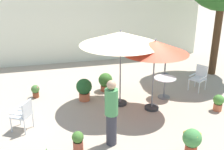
# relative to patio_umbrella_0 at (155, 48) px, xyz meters

# --- Properties ---
(ground_plane) EXTENTS (60.00, 60.00, 0.00)m
(ground_plane) POSITION_rel_patio_umbrella_0_xyz_m (-0.98, 0.74, -1.98)
(ground_plane) COLOR tan
(villa_facade) EXTENTS (11.20, 0.30, 4.27)m
(villa_facade) POSITION_rel_patio_umbrella_0_xyz_m (-0.98, 5.56, 0.16)
(villa_facade) COLOR white
(villa_facade) RESTS_ON ground
(patio_umbrella_0) EXTENTS (1.97, 1.97, 2.24)m
(patio_umbrella_0) POSITION_rel_patio_umbrella_0_xyz_m (0.00, 0.00, 0.00)
(patio_umbrella_0) COLOR #2D2D2D
(patio_umbrella_0) RESTS_ON ground
(patio_umbrella_1) EXTENTS (2.49, 2.49, 2.44)m
(patio_umbrella_1) POSITION_rel_patio_umbrella_0_xyz_m (-0.87, 0.57, 0.19)
(patio_umbrella_1) COLOR #2D2D2D
(patio_umbrella_1) RESTS_ON ground
(cafe_table_0) EXTENTS (0.61, 0.61, 0.75)m
(cafe_table_0) POSITION_rel_patio_umbrella_0_xyz_m (1.72, 2.75, -1.46)
(cafe_table_0) COLOR silver
(cafe_table_0) RESTS_ON ground
(cafe_table_1) EXTENTS (0.74, 0.74, 0.72)m
(cafe_table_1) POSITION_rel_patio_umbrella_0_xyz_m (0.73, 0.68, -1.48)
(cafe_table_1) COLOR silver
(cafe_table_1) RESTS_ON ground
(patio_chair_0) EXTENTS (0.61, 0.61, 0.86)m
(patio_chair_0) POSITION_rel_patio_umbrella_0_xyz_m (-3.78, -0.27, -1.48)
(patio_chair_0) COLOR silver
(patio_chair_0) RESTS_ON ground
(patio_chair_1) EXTENTS (0.65, 0.64, 0.89)m
(patio_chair_1) POSITION_rel_patio_umbrella_0_xyz_m (2.23, 1.01, -1.47)
(patio_chair_1) COLOR white
(patio_chair_1) RESTS_ON ground
(potted_plant_0) EXTENTS (0.52, 0.52, 0.76)m
(potted_plant_0) POSITION_rel_patio_umbrella_0_xyz_m (-1.93, 1.16, -1.55)
(potted_plant_0) COLOR #C5613C
(potted_plant_0) RESTS_ON ground
(potted_plant_2) EXTENTS (0.45, 0.44, 0.66)m
(potted_plant_2) POSITION_rel_patio_umbrella_0_xyz_m (0.01, -2.35, -1.59)
(potted_plant_2) COLOR #B0482C
(potted_plant_2) RESTS_ON ground
(potted_plant_3) EXTENTS (0.28, 0.28, 0.53)m
(potted_plant_3) POSITION_rel_patio_umbrella_0_xyz_m (-2.52, -1.57, -1.70)
(potted_plant_3) COLOR #A8513B
(potted_plant_3) RESTS_ON ground
(potted_plant_5) EXTENTS (0.32, 0.32, 0.52)m
(potted_plant_5) POSITION_rel_patio_umbrella_0_xyz_m (1.94, -0.60, -1.70)
(potted_plant_5) COLOR #C86845
(potted_plant_5) RESTS_ON ground
(potted_plant_6) EXTENTS (0.28, 0.28, 0.44)m
(potted_plant_6) POSITION_rel_patio_umbrella_0_xyz_m (-3.51, 1.80, -1.73)
(potted_plant_6) COLOR brown
(potted_plant_6) RESTS_ON ground
(potted_plant_7) EXTENTS (0.50, 0.50, 0.66)m
(potted_plant_7) POSITION_rel_patio_umbrella_0_xyz_m (-1.07, 1.75, -1.62)
(potted_plant_7) COLOR #A64C31
(potted_plant_7) RESTS_ON ground
(standing_person) EXTENTS (0.45, 0.45, 1.70)m
(standing_person) POSITION_rel_patio_umbrella_0_xyz_m (-1.68, -1.47, -1.10)
(standing_person) COLOR #33333D
(standing_person) RESTS_ON ground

